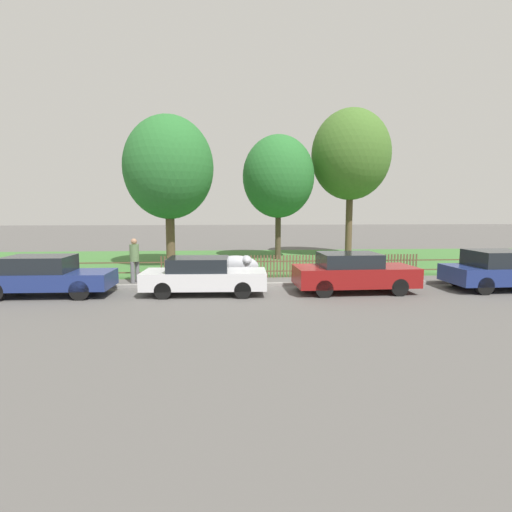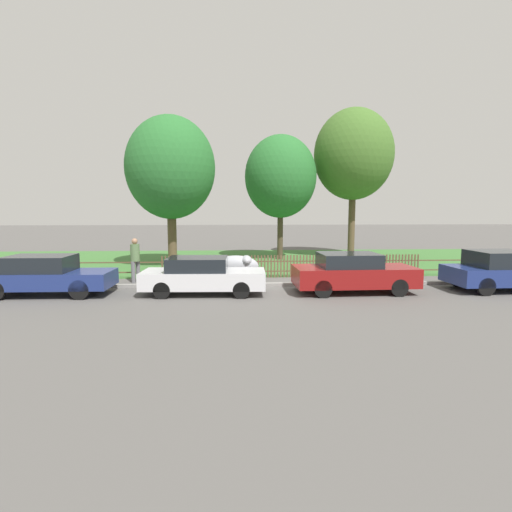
% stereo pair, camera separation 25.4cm
% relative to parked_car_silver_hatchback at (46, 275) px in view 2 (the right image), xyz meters
% --- Properties ---
extents(ground_plane, '(120.00, 120.00, 0.00)m').
position_rel_parked_car_silver_hatchback_xyz_m(ground_plane, '(8.99, 1.13, -0.70)').
color(ground_plane, '#565451').
extents(kerb_stone, '(37.89, 0.20, 0.12)m').
position_rel_parked_car_silver_hatchback_xyz_m(kerb_stone, '(8.99, 1.23, -0.64)').
color(kerb_stone, gray).
rests_on(kerb_stone, ground).
extents(grass_strip, '(37.89, 11.52, 0.01)m').
position_rel_parked_car_silver_hatchback_xyz_m(grass_strip, '(8.99, 8.89, -0.70)').
color(grass_strip, '#3D7033').
rests_on(grass_strip, ground).
extents(park_fence, '(37.89, 0.05, 0.97)m').
position_rel_parked_car_silver_hatchback_xyz_m(park_fence, '(8.99, 3.15, -0.22)').
color(park_fence, brown).
rests_on(park_fence, ground).
extents(parked_car_silver_hatchback, '(4.34, 1.69, 1.38)m').
position_rel_parked_car_silver_hatchback_xyz_m(parked_car_silver_hatchback, '(0.00, 0.00, 0.00)').
color(parked_car_silver_hatchback, navy).
rests_on(parked_car_silver_hatchback, ground).
extents(parked_car_black_saloon, '(4.29, 1.78, 1.29)m').
position_rel_parked_car_silver_hatchback_xyz_m(parked_car_black_saloon, '(5.36, -0.10, -0.05)').
color(parked_car_black_saloon, silver).
rests_on(parked_car_black_saloon, ground).
extents(parked_car_navy_estate, '(4.27, 1.86, 1.41)m').
position_rel_parked_car_silver_hatchback_xyz_m(parked_car_navy_estate, '(10.68, -0.10, 0.01)').
color(parked_car_navy_estate, maroon).
rests_on(parked_car_navy_estate, ground).
extents(parked_car_red_compact, '(3.97, 1.94, 1.45)m').
position_rel_parked_car_silver_hatchback_xyz_m(parked_car_red_compact, '(16.21, -0.05, 0.03)').
color(parked_car_red_compact, navy).
rests_on(parked_car_red_compact, ground).
extents(covered_motorcycle, '(2.03, 0.81, 1.12)m').
position_rel_parked_car_silver_hatchback_xyz_m(covered_motorcycle, '(6.56, 1.93, -0.02)').
color(covered_motorcycle, black).
rests_on(covered_motorcycle, ground).
extents(tree_nearest_kerb, '(4.48, 4.48, 7.60)m').
position_rel_parked_car_silver_hatchback_xyz_m(tree_nearest_kerb, '(3.29, 6.76, 4.30)').
color(tree_nearest_kerb, brown).
rests_on(tree_nearest_kerb, ground).
extents(tree_behind_motorcycle, '(4.14, 4.14, 7.20)m').
position_rel_parked_car_silver_hatchback_xyz_m(tree_behind_motorcycle, '(9.18, 9.45, 4.11)').
color(tree_behind_motorcycle, '#473828').
rests_on(tree_behind_motorcycle, ground).
extents(tree_mid_park, '(4.73, 4.73, 8.95)m').
position_rel_parked_car_silver_hatchback_xyz_m(tree_mid_park, '(13.68, 10.29, 5.50)').
color(tree_mid_park, brown).
rests_on(tree_mid_park, ground).
extents(pedestrian_near_fence, '(0.50, 0.50, 1.79)m').
position_rel_parked_car_silver_hatchback_xyz_m(pedestrian_near_fence, '(2.48, 2.31, 0.31)').
color(pedestrian_near_fence, slate).
rests_on(pedestrian_near_fence, ground).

